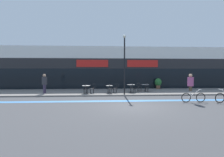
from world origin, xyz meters
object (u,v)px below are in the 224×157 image
Objects in this scene: cafe_chair_0_side at (93,88)px; cafe_chair_2_near at (132,88)px; bistro_table_1 at (109,88)px; cafe_chair_1_near at (110,88)px; cafe_chair_0_near at (85,89)px; cafe_chair_3_side at (139,86)px; cafe_chair_1_side at (116,87)px; planter_pot at (158,83)px; cyclist_1 at (191,86)px; cafe_chair_3_near at (147,87)px; bistro_table_2 at (131,87)px; bistro_table_3 at (145,86)px; pedestrian_near_end at (44,82)px; cafe_chair_2_side at (137,87)px; lamp_post at (124,60)px; bistro_table_0 at (86,88)px.

cafe_chair_0_side and cafe_chair_2_near have the same top height.
bistro_table_1 is at bearing -179.37° from cafe_chair_0_side.
cafe_chair_0_near is at bearing 95.57° from cafe_chair_1_near.
cafe_chair_0_side and cafe_chair_3_side have the same top height.
cafe_chair_1_side is 0.73× the size of planter_pot.
cafe_chair_0_side is at bearing 149.16° from cyclist_1.
cafe_chair_0_near and cafe_chair_3_near have the same top height.
bistro_table_2 is 1.33m from cafe_chair_3_side.
bistro_table_3 is 9.96m from pedestrian_near_end.
cafe_chair_3_side is at bearing -157.67° from cafe_chair_1_side.
cyclist_1 is (7.12, -4.55, 0.51)m from cafe_chair_0_side.
planter_pot reaches higher than cafe_chair_3_near.
bistro_table_3 is 0.37× the size of cyclist_1.
cafe_chair_3_near is 1.00× the size of cafe_chair_3_side.
cafe_chair_0_side is 1.61m from cafe_chair_1_near.
cafe_chair_2_side is (4.34, 0.56, 0.00)m from cafe_chair_0_side.
cafe_chair_1_side is at bearing -45.74° from cafe_chair_1_near.
cafe_chair_3_near is 0.17× the size of lamp_post.
pedestrian_near_end is (-9.87, -1.20, 0.57)m from bistro_table_3.
cafe_chair_2_near is (4.34, -0.05, -0.02)m from bistro_table_0.
planter_pot is (2.80, 2.40, 0.17)m from cafe_chair_3_side.
bistro_table_1 is at bearing 139.34° from lamp_post.
bistro_table_0 is 4.99m from cafe_chair_2_side.
cafe_chair_2_side is at bearing 120.32° from cyclist_1.
lamp_post reaches higher than cafe_chair_1_near.
lamp_post is (2.87, -0.88, 2.53)m from cafe_chair_0_side.
cafe_chair_1_near is at bearing -154.49° from bistro_table_3.
cafe_chair_3_side is 0.50× the size of pedestrian_near_end.
bistro_table_0 is 3.94m from pedestrian_near_end.
cafe_chair_0_near is at bearing -151.38° from planter_pot.
bistro_table_1 is 6.10m from pedestrian_near_end.
pedestrian_near_end is at bearing 159.42° from cyclist_1.
bistro_table_0 is 0.38× the size of cyclist_1.
bistro_table_3 is at bearing 27.61° from bistro_table_2.
cafe_chair_2_near is 1.86m from cafe_chair_3_near.
bistro_table_2 is 2.35m from cafe_chair_1_near.
cafe_chair_2_side is at bearing -71.15° from cafe_chair_0_near.
cafe_chair_2_side is at bearing 44.55° from lamp_post.
cyclist_1 is (3.41, -4.49, 0.51)m from cafe_chair_2_near.
lamp_post is 2.63× the size of cyclist_1.
cafe_chair_2_side is 0.45× the size of cyclist_1.
cafe_chair_1_near reaches higher than bistro_table_3.
cafe_chair_1_side is 1.56m from cafe_chair_2_near.
cafe_chair_1_near is 1.00× the size of cafe_chair_2_near.
cafe_chair_0_side is at bearing -170.60° from cafe_chair_3_side.
cafe_chair_2_near is (2.15, -0.30, 0.02)m from bistro_table_1.
cafe_chair_2_near is at bearing -134.55° from planter_pot.
cafe_chair_0_side is (-5.36, -1.43, 0.01)m from bistro_table_3.
cafe_chair_2_side is 3.27m from lamp_post.
cafe_chair_0_near is 0.90m from cafe_chair_0_side.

